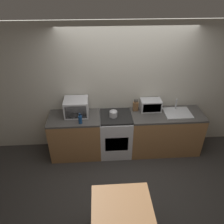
{
  "coord_description": "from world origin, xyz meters",
  "views": [
    {
      "loc": [
        -0.53,
        -2.86,
        3.23
      ],
      "look_at": [
        -0.3,
        0.59,
        1.05
      ],
      "focal_mm": 35.0,
      "sensor_mm": 36.0,
      "label": 1
    }
  ],
  "objects_px": {
    "microwave": "(76,107)",
    "dining_table": "(122,210)",
    "bottle": "(80,119)",
    "kettle": "(113,113)",
    "stove_range": "(115,134)",
    "toaster_oven": "(151,105)"
  },
  "relations": [
    {
      "from": "kettle",
      "to": "toaster_oven",
      "type": "xyz_separation_m",
      "value": [
        0.77,
        0.19,
        0.03
      ]
    },
    {
      "from": "kettle",
      "to": "microwave",
      "type": "bearing_deg",
      "value": 170.37
    },
    {
      "from": "stove_range",
      "to": "toaster_oven",
      "type": "xyz_separation_m",
      "value": [
        0.72,
        0.16,
        0.57
      ]
    },
    {
      "from": "microwave",
      "to": "dining_table",
      "type": "bearing_deg",
      "value": -70.31
    },
    {
      "from": "toaster_oven",
      "to": "dining_table",
      "type": "xyz_separation_m",
      "value": [
        -0.78,
        -1.99,
        -0.4
      ]
    },
    {
      "from": "toaster_oven",
      "to": "dining_table",
      "type": "relative_size",
      "value": 0.52
    },
    {
      "from": "bottle",
      "to": "dining_table",
      "type": "distance_m",
      "value": 1.77
    },
    {
      "from": "microwave",
      "to": "dining_table",
      "type": "xyz_separation_m",
      "value": [
        0.69,
        -1.92,
        -0.45
      ]
    },
    {
      "from": "kettle",
      "to": "bottle",
      "type": "height_order",
      "value": "bottle"
    },
    {
      "from": "stove_range",
      "to": "toaster_oven",
      "type": "relative_size",
      "value": 2.21
    },
    {
      "from": "stove_range",
      "to": "dining_table",
      "type": "distance_m",
      "value": 1.84
    },
    {
      "from": "kettle",
      "to": "bottle",
      "type": "distance_m",
      "value": 0.65
    },
    {
      "from": "stove_range",
      "to": "kettle",
      "type": "bearing_deg",
      "value": -151.5
    },
    {
      "from": "bottle",
      "to": "toaster_oven",
      "type": "relative_size",
      "value": 0.53
    },
    {
      "from": "stove_range",
      "to": "bottle",
      "type": "bearing_deg",
      "value": -162.66
    },
    {
      "from": "toaster_oven",
      "to": "dining_table",
      "type": "height_order",
      "value": "toaster_oven"
    },
    {
      "from": "kettle",
      "to": "microwave",
      "type": "distance_m",
      "value": 0.72
    },
    {
      "from": "microwave",
      "to": "toaster_oven",
      "type": "relative_size",
      "value": 1.12
    },
    {
      "from": "microwave",
      "to": "bottle",
      "type": "xyz_separation_m",
      "value": [
        0.08,
        -0.3,
        -0.08
      ]
    },
    {
      "from": "kettle",
      "to": "microwave",
      "type": "height_order",
      "value": "microwave"
    },
    {
      "from": "stove_range",
      "to": "dining_table",
      "type": "height_order",
      "value": "stove_range"
    },
    {
      "from": "bottle",
      "to": "kettle",
      "type": "bearing_deg",
      "value": 16.43
    }
  ]
}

